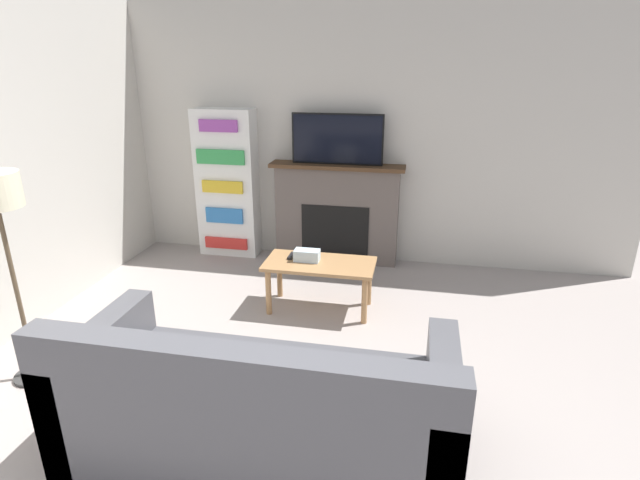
{
  "coord_description": "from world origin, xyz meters",
  "views": [
    {
      "loc": [
        0.7,
        -1.35,
        2.13
      ],
      "look_at": [
        -0.07,
        2.46,
        0.7
      ],
      "focal_mm": 28.0,
      "sensor_mm": 36.0,
      "label": 1
    }
  ],
  "objects_px": {
    "couch": "(259,414)",
    "bookshelf": "(227,184)",
    "fireplace": "(337,213)",
    "coffee_table": "(320,270)",
    "tv": "(337,139)"
  },
  "relations": [
    {
      "from": "couch",
      "to": "bookshelf",
      "type": "height_order",
      "value": "bookshelf"
    },
    {
      "from": "fireplace",
      "to": "coffee_table",
      "type": "relative_size",
      "value": 1.48
    },
    {
      "from": "coffee_table",
      "to": "bookshelf",
      "type": "xyz_separation_m",
      "value": [
        -1.28,
        1.16,
        0.43
      ]
    },
    {
      "from": "coffee_table",
      "to": "bookshelf",
      "type": "bearing_deg",
      "value": 137.91
    },
    {
      "from": "couch",
      "to": "bookshelf",
      "type": "distance_m",
      "value": 3.3
    },
    {
      "from": "tv",
      "to": "couch",
      "type": "bearing_deg",
      "value": -88.41
    },
    {
      "from": "fireplace",
      "to": "coffee_table",
      "type": "height_order",
      "value": "fireplace"
    },
    {
      "from": "fireplace",
      "to": "coffee_table",
      "type": "bearing_deg",
      "value": -87.53
    },
    {
      "from": "fireplace",
      "to": "couch",
      "type": "height_order",
      "value": "fireplace"
    },
    {
      "from": "tv",
      "to": "couch",
      "type": "xyz_separation_m",
      "value": [
        0.08,
        -2.98,
        -1.03
      ]
    },
    {
      "from": "coffee_table",
      "to": "tv",
      "type": "bearing_deg",
      "value": 92.51
    },
    {
      "from": "tv",
      "to": "fireplace",
      "type": "bearing_deg",
      "value": 90.0
    },
    {
      "from": "coffee_table",
      "to": "fireplace",
      "type": "bearing_deg",
      "value": 92.47
    },
    {
      "from": "fireplace",
      "to": "bookshelf",
      "type": "distance_m",
      "value": 1.26
    },
    {
      "from": "tv",
      "to": "couch",
      "type": "distance_m",
      "value": 3.16
    }
  ]
}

